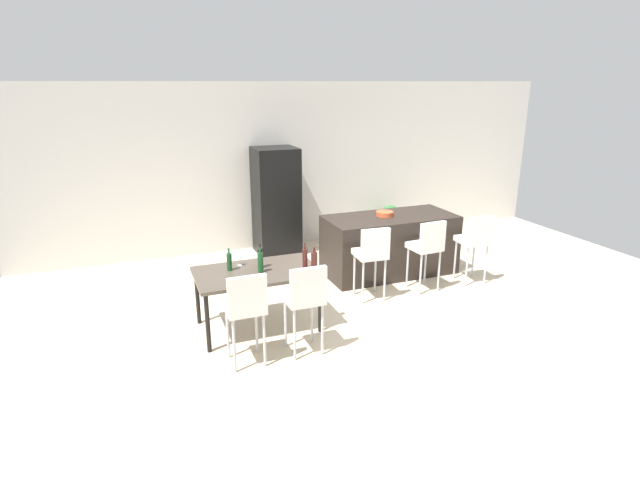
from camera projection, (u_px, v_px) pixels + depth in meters
ground_plane at (373, 299)px, 7.01m from camera, size 10.00×10.00×0.00m
back_wall at (303, 165)px, 9.14m from camera, size 10.00×0.12×2.90m
kitchen_island at (389, 245)px, 7.86m from camera, size 2.01×0.92×0.92m
bar_chair_left at (372, 252)px, 6.78m from camera, size 0.43×0.43×1.05m
bar_chair_middle at (427, 245)px, 7.08m from camera, size 0.43×0.43×1.05m
bar_chair_right at (475, 238)px, 7.37m from camera, size 0.43×0.43×1.05m
dining_table at (257, 276)px, 6.00m from camera, size 1.45×0.88×0.74m
dining_chair_near at (245, 305)px, 5.17m from camera, size 0.40×0.40×1.05m
dining_chair_far at (305, 295)px, 5.39m from camera, size 0.40×0.40×1.05m
wine_bottle_far at (305, 258)px, 6.01m from camera, size 0.06×0.06×0.33m
wine_bottle_corner at (260, 262)px, 5.90m from camera, size 0.06×0.06×0.30m
wine_bottle_middle at (314, 261)px, 5.98m from camera, size 0.08×0.08×0.28m
wine_bottle_left at (229, 262)px, 5.96m from camera, size 0.06×0.06×0.27m
wine_bottle_near at (260, 258)px, 6.05m from camera, size 0.06×0.06×0.30m
wine_glass_right at (239, 256)px, 6.12m from camera, size 0.07×0.07×0.17m
refrigerator at (276, 201)px, 8.68m from camera, size 0.72×0.68×1.84m
fruit_bowl at (385, 214)px, 7.72m from camera, size 0.26×0.26×0.07m
potted_plant at (390, 219)px, 9.61m from camera, size 0.45×0.45×0.65m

